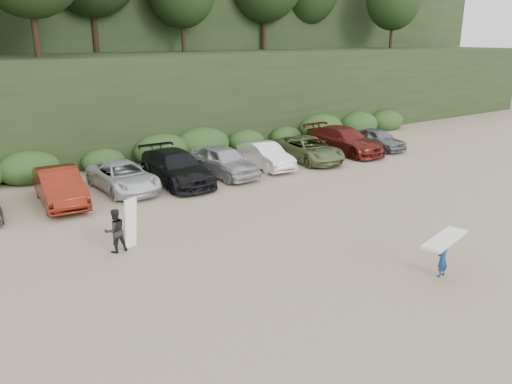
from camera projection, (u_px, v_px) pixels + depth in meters
ground at (297, 250)px, 17.39m from camera, size 120.00×120.00×0.00m
parked_cars at (130, 176)px, 23.81m from camera, size 36.28×5.97×1.64m
child_surfer at (444, 250)px, 15.27m from camera, size 2.23×1.10×1.29m
adult_surfer at (117, 230)px, 17.09m from camera, size 1.24×0.63×1.84m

